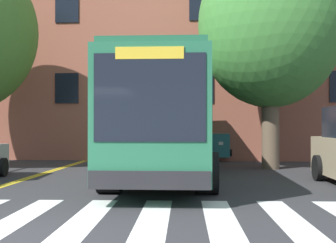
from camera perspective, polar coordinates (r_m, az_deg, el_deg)
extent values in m
cube|color=white|center=(8.88, -17.58, -11.13)|extent=(0.71, 3.96, 0.01)
cube|color=white|center=(8.57, -9.92, -11.54)|extent=(0.71, 3.96, 0.01)
cube|color=white|center=(8.41, -1.80, -11.77)|extent=(0.71, 3.96, 0.01)
cube|color=white|center=(8.41, 6.48, -11.76)|extent=(0.71, 3.96, 0.01)
cube|color=white|center=(8.58, 14.58, -11.52)|extent=(0.71, 3.96, 0.01)
cube|color=gold|center=(22.86, -9.61, -4.54)|extent=(0.12, 36.00, 0.01)
cube|color=gold|center=(22.82, -9.22, -4.54)|extent=(0.12, 36.00, 0.01)
cube|color=#28704C|center=(14.71, -0.18, 0.35)|extent=(2.67, 11.22, 2.90)
cube|color=black|center=(14.69, 4.63, 1.48)|extent=(0.23, 10.28, 1.04)
cube|color=black|center=(14.84, -4.93, 1.46)|extent=(0.23, 10.28, 1.04)
cube|color=black|center=(9.14, -2.27, 2.97)|extent=(2.20, 0.07, 1.74)
cube|color=yellow|center=(9.23, -2.27, 8.37)|extent=(1.35, 0.06, 0.24)
cube|color=#232326|center=(9.16, -2.29, -7.17)|extent=(2.40, 0.15, 0.36)
cube|color=#246444|center=(14.80, -0.18, 6.27)|extent=(2.51, 10.77, 0.16)
cylinder|color=black|center=(11.28, 4.73, -6.26)|extent=(0.58, 1.02, 1.01)
cylinder|color=black|center=(11.46, -7.09, -6.17)|extent=(0.58, 1.02, 1.01)
cylinder|color=black|center=(17.23, 4.21, -4.22)|extent=(0.58, 1.02, 1.01)
cylinder|color=black|center=(17.35, -3.54, -4.20)|extent=(0.58, 1.02, 1.01)
cylinder|color=black|center=(15.91, -19.55, -5.27)|extent=(0.27, 0.62, 0.60)
cylinder|color=black|center=(14.60, 17.85, -5.40)|extent=(0.24, 0.77, 0.76)
cube|color=#236B70|center=(23.13, 4.70, -2.69)|extent=(2.04, 4.79, 1.04)
cube|color=black|center=(23.16, 4.69, -0.32)|extent=(1.82, 2.98, 0.87)
cube|color=white|center=(20.74, 6.46, -2.66)|extent=(0.20, 0.04, 0.14)
cube|color=white|center=(20.72, 3.17, -2.67)|extent=(0.20, 0.04, 0.14)
cylinder|color=black|center=(21.71, 7.45, -3.76)|extent=(0.23, 0.76, 0.76)
cylinder|color=black|center=(21.67, 2.08, -3.77)|extent=(0.23, 0.76, 0.76)
cylinder|color=black|center=(24.66, 6.99, -3.36)|extent=(0.23, 0.76, 0.76)
cylinder|color=black|center=(24.62, 2.27, -3.36)|extent=(0.23, 0.76, 0.76)
cylinder|color=brown|center=(17.94, 12.38, -1.26)|extent=(0.65, 0.65, 2.77)
ellipsoid|color=#428438|center=(18.33, 12.36, 11.50)|extent=(6.20, 5.76, 6.26)
cube|color=#9E5642|center=(24.86, 4.12, 11.34)|extent=(31.22, 6.09, 13.42)
cube|color=black|center=(22.26, -12.24, 3.99)|extent=(1.10, 0.06, 1.40)
cube|color=black|center=(21.34, 4.09, 4.17)|extent=(1.10, 0.06, 1.40)
cube|color=black|center=(22.86, -12.23, 13.42)|extent=(1.10, 0.06, 1.40)
cube|color=black|center=(21.96, 4.08, 13.99)|extent=(1.10, 0.06, 1.40)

